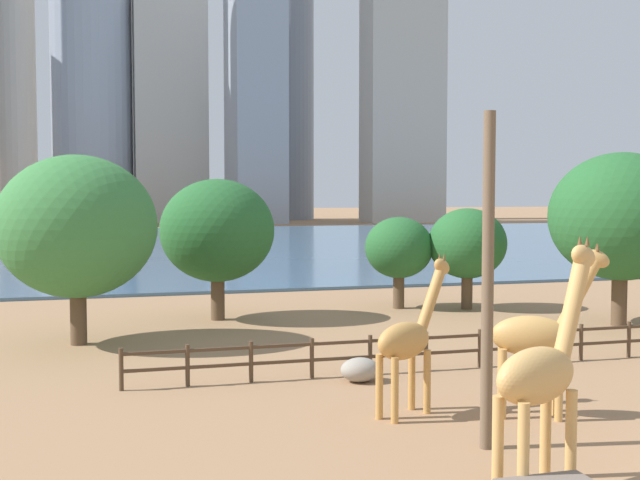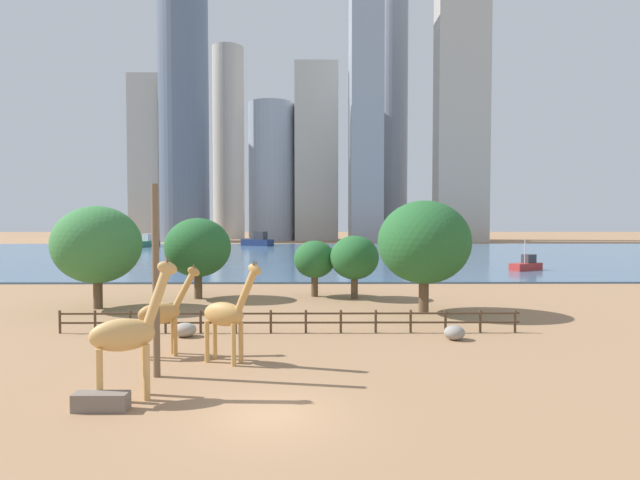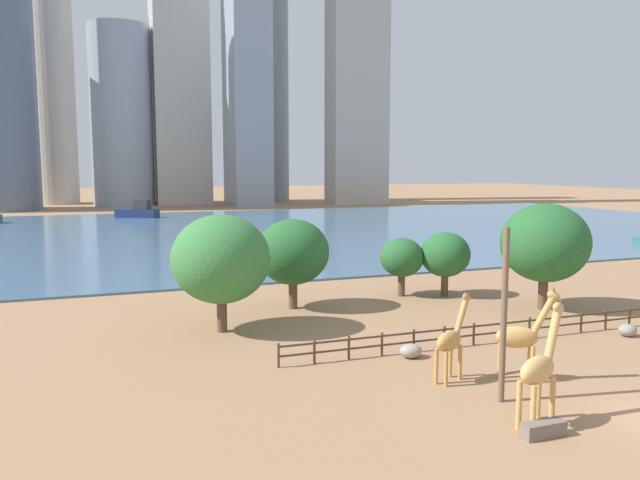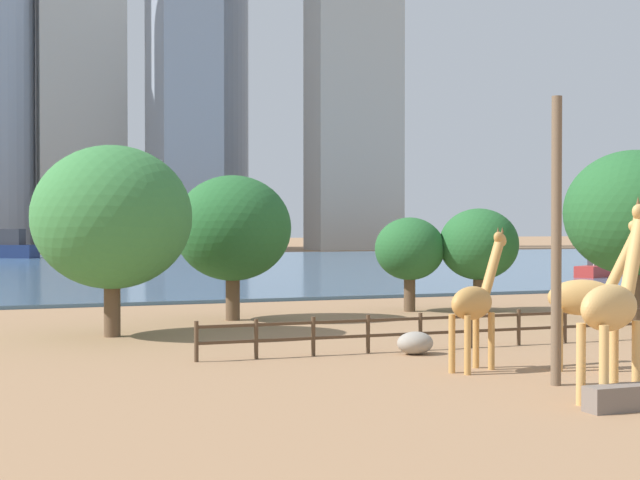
{
  "view_description": "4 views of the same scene",
  "coord_description": "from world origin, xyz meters",
  "px_view_note": "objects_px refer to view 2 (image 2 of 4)",
  "views": [
    {
      "loc": [
        -13.79,
        -12.55,
        5.98
      ],
      "look_at": [
        -2.07,
        28.44,
        3.43
      ],
      "focal_mm": 45.0,
      "sensor_mm": 36.0,
      "label": 1
    },
    {
      "loc": [
        1.47,
        -16.06,
        6.33
      ],
      "look_at": [
        1.87,
        32.76,
        4.49
      ],
      "focal_mm": 28.0,
      "sensor_mm": 36.0,
      "label": 2
    },
    {
      "loc": [
        -21.87,
        -18.22,
        10.51
      ],
      "look_at": [
        -2.36,
        34.53,
        3.7
      ],
      "focal_mm": 35.0,
      "sensor_mm": 36.0,
      "label": 3
    },
    {
      "loc": [
        -20.56,
        -18.28,
        4.37
      ],
      "look_at": [
        -0.85,
        32.43,
        3.49
      ],
      "focal_mm": 55.0,
      "sensor_mm": 36.0,
      "label": 4
    }
  ],
  "objects_px": {
    "tree_left_large": "(198,248)",
    "boat_ferry": "(526,265)",
    "boat_sailboat": "(258,241)",
    "boat_barge": "(147,242)",
    "giraffe_young": "(227,314)",
    "utility_pole": "(156,281)",
    "tree_left_small": "(424,242)",
    "giraffe_tall": "(128,334)",
    "boulder_near_fence": "(454,333)",
    "tree_center_broad": "(97,245)",
    "feeding_trough": "(101,402)",
    "tree_right_small": "(315,260)",
    "tree_right_tall": "(354,258)",
    "boulder_by_pole": "(185,330)",
    "giraffe_companion": "(163,313)"
  },
  "relations": [
    {
      "from": "giraffe_tall",
      "to": "feeding_trough",
      "type": "relative_size",
      "value": 2.82
    },
    {
      "from": "boulder_by_pole",
      "to": "tree_left_large",
      "type": "relative_size",
      "value": 0.19
    },
    {
      "from": "boat_sailboat",
      "to": "boat_barge",
      "type": "height_order",
      "value": "boat_barge"
    },
    {
      "from": "tree_right_small",
      "to": "boat_barge",
      "type": "relative_size",
      "value": 0.62
    },
    {
      "from": "tree_center_broad",
      "to": "boat_sailboat",
      "type": "relative_size",
      "value": 0.87
    },
    {
      "from": "utility_pole",
      "to": "tree_right_small",
      "type": "relative_size",
      "value": 1.66
    },
    {
      "from": "boat_ferry",
      "to": "tree_left_small",
      "type": "bearing_deg",
      "value": 25.39
    },
    {
      "from": "giraffe_companion",
      "to": "tree_right_small",
      "type": "bearing_deg",
      "value": 40.94
    },
    {
      "from": "giraffe_tall",
      "to": "giraffe_companion",
      "type": "distance_m",
      "value": 5.77
    },
    {
      "from": "boulder_near_fence",
      "to": "boat_sailboat",
      "type": "distance_m",
      "value": 100.74
    },
    {
      "from": "boulder_by_pole",
      "to": "tree_left_large",
      "type": "distance_m",
      "value": 14.23
    },
    {
      "from": "tree_left_large",
      "to": "boat_ferry",
      "type": "bearing_deg",
      "value": 30.75
    },
    {
      "from": "giraffe_young",
      "to": "tree_center_broad",
      "type": "relative_size",
      "value": 0.63
    },
    {
      "from": "tree_right_tall",
      "to": "tree_left_small",
      "type": "height_order",
      "value": "tree_left_small"
    },
    {
      "from": "giraffe_young",
      "to": "tree_center_broad",
      "type": "bearing_deg",
      "value": 155.9
    },
    {
      "from": "tree_left_large",
      "to": "boat_sailboat",
      "type": "distance_m",
      "value": 84.2
    },
    {
      "from": "boulder_by_pole",
      "to": "tree_right_tall",
      "type": "relative_size",
      "value": 0.24
    },
    {
      "from": "giraffe_tall",
      "to": "boulder_near_fence",
      "type": "relative_size",
      "value": 4.6
    },
    {
      "from": "giraffe_young",
      "to": "tree_left_small",
      "type": "bearing_deg",
      "value": 72.09
    },
    {
      "from": "tree_right_small",
      "to": "tree_center_broad",
      "type": "bearing_deg",
      "value": -160.03
    },
    {
      "from": "tree_left_small",
      "to": "boat_barge",
      "type": "xyz_separation_m",
      "value": [
        -48.09,
        85.85,
        -3.61
      ]
    },
    {
      "from": "giraffe_tall",
      "to": "boat_ferry",
      "type": "distance_m",
      "value": 55.54
    },
    {
      "from": "boulder_by_pole",
      "to": "tree_right_small",
      "type": "bearing_deg",
      "value": 64.17
    },
    {
      "from": "giraffe_young",
      "to": "boulder_near_fence",
      "type": "relative_size",
      "value": 4.23
    },
    {
      "from": "giraffe_young",
      "to": "tree_left_large",
      "type": "xyz_separation_m",
      "value": [
        -5.66,
        18.55,
        1.98
      ]
    },
    {
      "from": "tree_left_large",
      "to": "boulder_by_pole",
      "type": "bearing_deg",
      "value": -79.75
    },
    {
      "from": "boat_ferry",
      "to": "tree_right_small",
      "type": "bearing_deg",
      "value": 6.99
    },
    {
      "from": "utility_pole",
      "to": "tree_center_broad",
      "type": "bearing_deg",
      "value": 120.33
    },
    {
      "from": "utility_pole",
      "to": "boat_sailboat",
      "type": "bearing_deg",
      "value": 94.38
    },
    {
      "from": "boulder_by_pole",
      "to": "boat_barge",
      "type": "bearing_deg",
      "value": 109.84
    },
    {
      "from": "boat_barge",
      "to": "boat_ferry",
      "type": "bearing_deg",
      "value": 70.58
    },
    {
      "from": "boulder_by_pole",
      "to": "boat_sailboat",
      "type": "relative_size",
      "value": 0.15
    },
    {
      "from": "tree_right_tall",
      "to": "boat_sailboat",
      "type": "xyz_separation_m",
      "value": [
        -17.65,
        84.08,
        -1.93
      ]
    },
    {
      "from": "tree_center_broad",
      "to": "tree_right_small",
      "type": "height_order",
      "value": "tree_center_broad"
    },
    {
      "from": "boulder_by_pole",
      "to": "tree_left_large",
      "type": "xyz_separation_m",
      "value": [
        -2.44,
        13.49,
        3.79
      ]
    },
    {
      "from": "tree_left_large",
      "to": "tree_right_small",
      "type": "height_order",
      "value": "tree_left_large"
    },
    {
      "from": "boulder_by_pole",
      "to": "boat_sailboat",
      "type": "height_order",
      "value": "boat_sailboat"
    },
    {
      "from": "giraffe_young",
      "to": "tree_right_small",
      "type": "distance_m",
      "value": 20.07
    },
    {
      "from": "feeding_trough",
      "to": "tree_left_small",
      "type": "bearing_deg",
      "value": 50.27
    },
    {
      "from": "feeding_trough",
      "to": "tree_left_large",
      "type": "relative_size",
      "value": 0.27
    },
    {
      "from": "giraffe_tall",
      "to": "tree_right_tall",
      "type": "bearing_deg",
      "value": 44.71
    },
    {
      "from": "tree_left_large",
      "to": "boulder_near_fence",
      "type": "bearing_deg",
      "value": -40.06
    },
    {
      "from": "utility_pole",
      "to": "boulder_by_pole",
      "type": "height_order",
      "value": "utility_pole"
    },
    {
      "from": "tree_right_tall",
      "to": "tree_right_small",
      "type": "bearing_deg",
      "value": 159.88
    },
    {
      "from": "tree_left_large",
      "to": "tree_right_small",
      "type": "bearing_deg",
      "value": 6.76
    },
    {
      "from": "boulder_near_fence",
      "to": "feeding_trough",
      "type": "xyz_separation_m",
      "value": [
        -14.59,
        -9.83,
        -0.09
      ]
    },
    {
      "from": "giraffe_young",
      "to": "utility_pole",
      "type": "distance_m",
      "value": 3.63
    },
    {
      "from": "tree_right_small",
      "to": "boat_ferry",
      "type": "distance_m",
      "value": 33.5
    },
    {
      "from": "giraffe_companion",
      "to": "feeding_trough",
      "type": "distance_m",
      "value": 6.97
    },
    {
      "from": "feeding_trough",
      "to": "boat_sailboat",
      "type": "distance_m",
      "value": 108.41
    }
  ]
}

